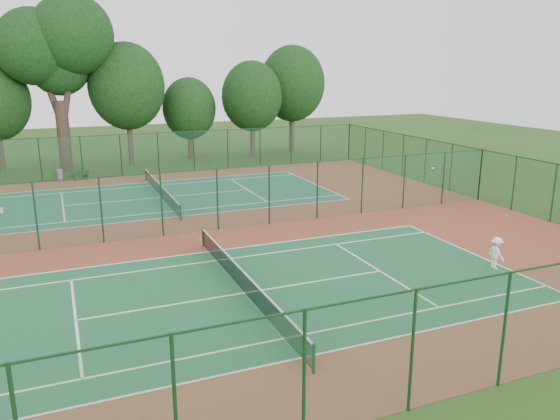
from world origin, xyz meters
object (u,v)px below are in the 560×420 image
object	(u,v)px
trash_bin	(60,175)
big_tree	(56,46)
bench	(80,175)
player_near	(496,253)

from	to	relation	value
trash_bin	big_tree	size ratio (longest dim) A/B	0.07
trash_bin	bench	distance (m)	1.53
big_tree	player_near	bearing A→B (deg)	-63.32
player_near	bench	distance (m)	32.56
trash_bin	big_tree	distance (m)	11.48
bench	big_tree	xyz separation A→B (m)	(-0.77, 5.57, 10.10)
player_near	bench	xyz separation A→B (m)	(-16.22, 28.24, -0.34)
player_near	trash_bin	world-z (taller)	player_near
player_near	trash_bin	size ratio (longest dim) A/B	1.52
bench	big_tree	distance (m)	11.56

